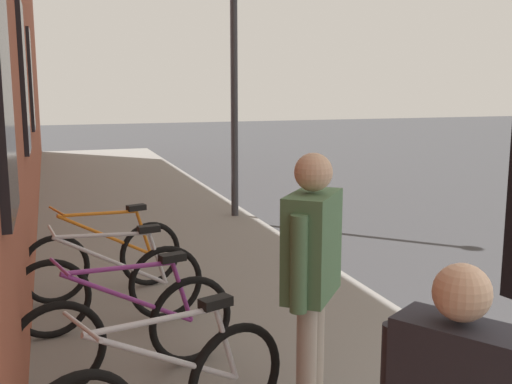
% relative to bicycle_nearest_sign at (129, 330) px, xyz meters
% --- Properties ---
extents(ground, '(60.00, 60.00, 0.00)m').
position_rel_bicycle_nearest_sign_xyz_m(ground, '(3.19, -3.76, -0.51)').
color(ground, '#38383A').
extents(sidewalk_pavement, '(24.00, 3.50, 0.12)m').
position_rel_bicycle_nearest_sign_xyz_m(sidewalk_pavement, '(5.19, -1.01, -0.45)').
color(sidewalk_pavement, gray).
rests_on(sidewalk_pavement, ground).
extents(station_facade, '(22.00, 0.65, 7.01)m').
position_rel_bicycle_nearest_sign_xyz_m(station_facade, '(6.19, 1.04, 2.99)').
color(station_facade, brown).
rests_on(station_facade, ground).
extents(bicycle_nearest_sign, '(0.59, 1.73, 0.97)m').
position_rel_bicycle_nearest_sign_xyz_m(bicycle_nearest_sign, '(0.00, 0.00, 0.00)').
color(bicycle_nearest_sign, black).
rests_on(bicycle_nearest_sign, sidewalk_pavement).
extents(bicycle_mid_rack, '(0.48, 1.77, 0.97)m').
position_rel_bicycle_nearest_sign_xyz_m(bicycle_mid_rack, '(1.06, 0.03, 0.00)').
color(bicycle_mid_rack, black).
rests_on(bicycle_mid_rack, sidewalk_pavement).
extents(bicycle_beside_lamp, '(0.63, 1.72, 0.97)m').
position_rel_bicycle_nearest_sign_xyz_m(bicycle_beside_lamp, '(2.04, -0.01, 0.00)').
color(bicycle_beside_lamp, black).
rests_on(bicycle_beside_lamp, sidewalk_pavement).
extents(pedestrian_by_facade, '(0.56, 0.53, 1.80)m').
position_rel_bicycle_nearest_sign_xyz_m(pedestrian_by_facade, '(-1.01, -1.04, 0.71)').
color(pedestrian_by_facade, '#B2A599').
rests_on(pedestrian_by_facade, sidewalk_pavement).
extents(street_lamp, '(0.28, 0.28, 5.55)m').
position_rel_bicycle_nearest_sign_xyz_m(street_lamp, '(5.44, -2.46, 2.88)').
color(street_lamp, '#333338').
rests_on(street_lamp, sidewalk_pavement).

